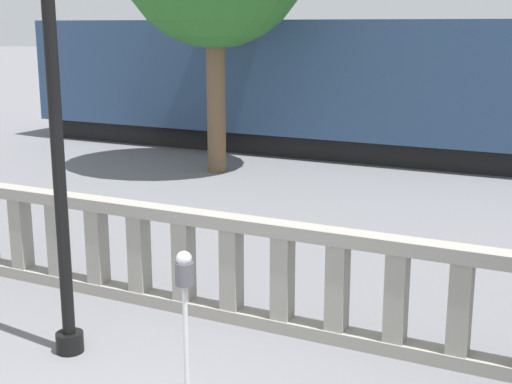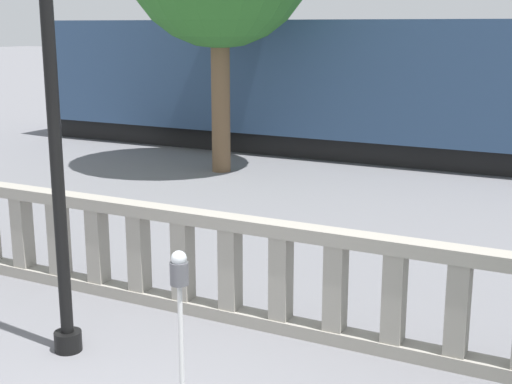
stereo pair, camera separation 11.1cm
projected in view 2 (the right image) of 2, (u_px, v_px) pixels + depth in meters
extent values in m
cube|color=gray|center=(280.00, 324.00, 7.53)|extent=(16.51, 0.24, 0.14)
cube|color=gray|center=(281.00, 230.00, 7.29)|extent=(16.51, 0.24, 0.14)
cube|color=gray|center=(23.00, 232.00, 9.04)|extent=(0.20, 0.20, 0.90)
cube|color=gray|center=(59.00, 239.00, 8.77)|extent=(0.20, 0.20, 0.90)
cube|color=gray|center=(98.00, 245.00, 8.50)|extent=(0.20, 0.20, 0.90)
cube|color=gray|center=(139.00, 253.00, 8.22)|extent=(0.20, 0.20, 0.90)
cube|color=gray|center=(183.00, 260.00, 7.95)|extent=(0.20, 0.20, 0.90)
cube|color=gray|center=(230.00, 269.00, 7.68)|extent=(0.20, 0.20, 0.90)
cube|color=gray|center=(281.00, 278.00, 7.41)|extent=(0.20, 0.20, 0.90)
cube|color=gray|center=(335.00, 287.00, 7.14)|extent=(0.20, 0.20, 0.90)
cube|color=gray|center=(394.00, 298.00, 6.87)|extent=(0.20, 0.20, 0.90)
cube|color=gray|center=(458.00, 309.00, 6.60)|extent=(0.20, 0.20, 0.90)
cylinder|color=black|center=(68.00, 341.00, 7.06)|extent=(0.27, 0.27, 0.20)
cylinder|color=black|center=(50.00, 68.00, 6.44)|extent=(0.12, 0.12, 5.14)
cylinder|color=silver|center=(181.00, 353.00, 5.71)|extent=(0.04, 0.04, 1.17)
cylinder|color=#4C4C51|center=(179.00, 273.00, 5.55)|extent=(0.15, 0.15, 0.18)
sphere|color=#B2B7BC|center=(179.00, 258.00, 5.52)|extent=(0.12, 0.12, 0.12)
cube|color=black|center=(427.00, 149.00, 16.96)|extent=(20.74, 2.30, 0.55)
cube|color=navy|center=(431.00, 80.00, 16.59)|extent=(21.16, 2.87, 2.73)
cylinder|color=brown|center=(221.00, 99.00, 15.41)|extent=(0.41, 0.41, 3.16)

